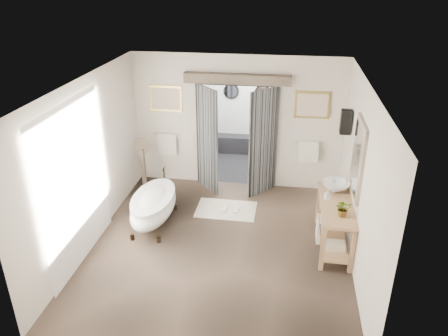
{
  "coord_description": "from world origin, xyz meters",
  "views": [
    {
      "loc": [
        1.05,
        -6.34,
        4.51
      ],
      "look_at": [
        0.0,
        0.6,
        1.25
      ],
      "focal_mm": 35.0,
      "sensor_mm": 36.0,
      "label": 1
    }
  ],
  "objects": [
    {
      "name": "back_wall_dressing",
      "position": [
        0.0,
        2.32,
        1.56
      ],
      "size": [
        3.82,
        0.71,
        2.52
      ],
      "color": "black",
      "rests_on": "ground_plane"
    },
    {
      "name": "soap_bottle_a",
      "position": [
        1.82,
        0.45,
        0.94
      ],
      "size": [
        0.1,
        0.1,
        0.17
      ],
      "primitive_type": "imported",
      "rotation": [
        0.0,
        0.0,
        0.34
      ],
      "color": "gray",
      "rests_on": "vanity"
    },
    {
      "name": "soap_bottle_b",
      "position": [
        1.96,
        0.97,
        0.93
      ],
      "size": [
        0.14,
        0.14,
        0.15
      ],
      "primitive_type": "imported",
      "rotation": [
        0.0,
        0.0,
        -0.18
      ],
      "color": "gray",
      "rests_on": "vanity"
    },
    {
      "name": "ground_plane",
      "position": [
        0.0,
        0.0,
        0.0
      ],
      "size": [
        5.0,
        5.0,
        0.0
      ],
      "primitive_type": "plane",
      "color": "brown"
    },
    {
      "name": "rug",
      "position": [
        -0.06,
        1.27,
        0.01
      ],
      "size": [
        1.2,
        0.81,
        0.01
      ],
      "primitive_type": "cube",
      "rotation": [
        0.0,
        0.0,
        -0.01
      ],
      "color": "beige",
      "rests_on": "ground_plane"
    },
    {
      "name": "pedestal_mirror",
      "position": [
        -1.93,
        1.81,
        0.54
      ],
      "size": [
        0.37,
        0.24,
        1.25
      ],
      "color": "#716052",
      "rests_on": "ground_plane"
    },
    {
      "name": "clawfoot_tub",
      "position": [
        -1.34,
        0.56,
        0.4
      ],
      "size": [
        0.75,
        1.68,
        0.82
      ],
      "color": "black",
      "rests_on": "ground_plane"
    },
    {
      "name": "shower_room",
      "position": [
        0.0,
        3.99,
        0.91
      ],
      "size": [
        2.22,
        2.01,
        2.51
      ],
      "color": "black",
      "rests_on": "ground_plane"
    },
    {
      "name": "vanity",
      "position": [
        1.95,
        0.33,
        0.51
      ],
      "size": [
        0.57,
        1.6,
        0.85
      ],
      "color": "tan",
      "rests_on": "ground_plane"
    },
    {
      "name": "plant",
      "position": [
        2.03,
        -0.08,
        0.99
      ],
      "size": [
        0.27,
        0.24,
        0.29
      ],
      "primitive_type": "imported",
      "rotation": [
        0.0,
        0.0,
        0.07
      ],
      "color": "gray",
      "rests_on": "vanity"
    },
    {
      "name": "room_shell",
      "position": [
        -0.04,
        -0.12,
        1.86
      ],
      "size": [
        4.52,
        5.02,
        2.91
      ],
      "color": "beige",
      "rests_on": "ground_plane"
    },
    {
      "name": "basin",
      "position": [
        1.98,
        0.78,
        0.94
      ],
      "size": [
        0.62,
        0.62,
        0.17
      ],
      "primitive_type": "imported",
      "rotation": [
        0.0,
        0.0,
        0.28
      ],
      "color": "white",
      "rests_on": "vanity"
    },
    {
      "name": "slippers",
      "position": [
        0.04,
        1.23,
        0.04
      ],
      "size": [
        0.37,
        0.27,
        0.05
      ],
      "color": "silver",
      "rests_on": "rug"
    }
  ]
}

